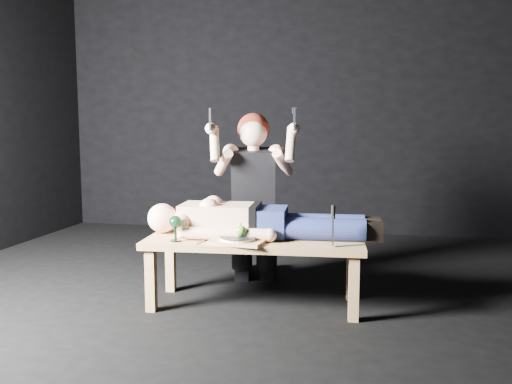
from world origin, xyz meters
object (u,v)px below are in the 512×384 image
kneeling_woman (254,196)px  serving_tray (238,241)px  carving_knife (333,226)px  table (254,272)px  goblet (175,229)px  lying_man (262,217)px

kneeling_woman → serving_tray: kneeling_woman is taller
kneeling_woman → carving_knife: 0.94m
table → kneeling_woman: size_ratio=1.08×
goblet → lying_man: bearing=28.8°
goblet → kneeling_woman: bearing=63.8°
lying_man → table: bearing=-117.5°
lying_man → kneeling_woman: bearing=104.8°
table → goblet: bearing=-161.1°
table → serving_tray: bearing=-119.2°
lying_man → goblet: lying_man is taller
lying_man → serving_tray: lying_man is taller
table → carving_knife: carving_knife is taller
kneeling_woman → goblet: 0.82m
table → goblet: 0.60m
carving_knife → table: bearing=160.1°
table → goblet: goblet is taller
kneeling_woman → carving_knife: size_ratio=5.12×
lying_man → serving_tray: (-0.11, -0.24, -0.12)m
table → carving_knife: size_ratio=5.53×
carving_knife → lying_man: bearing=150.3°
table → kneeling_woman: kneeling_woman is taller
table → kneeling_woman: (-0.11, 0.54, 0.43)m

